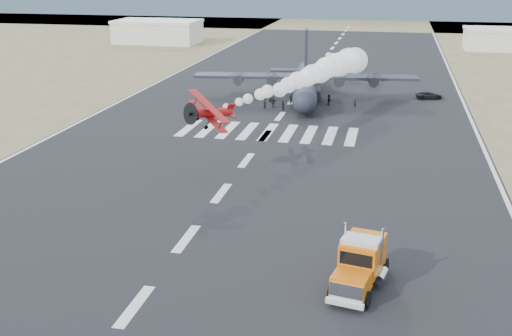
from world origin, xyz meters
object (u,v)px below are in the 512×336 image
(hangar_right, at_px, (503,39))
(crew_f, at_px, (329,100))
(semi_truck, at_px, (360,263))
(crew_b, at_px, (283,106))
(support_vehicle, at_px, (429,95))
(crew_a, at_px, (355,103))
(hangar_left, at_px, (158,31))
(transport_aircraft, at_px, (305,83))
(crew_g, at_px, (265,104))
(crew_e, at_px, (270,96))
(crew_c, at_px, (290,100))
(crew_d, at_px, (273,102))
(aerobatic_biplane, at_px, (210,113))
(crew_h, at_px, (305,101))

(hangar_right, bearing_deg, crew_f, -116.12)
(semi_truck, bearing_deg, crew_b, 116.78)
(support_vehicle, distance_m, crew_a, 16.33)
(support_vehicle, bearing_deg, hangar_right, -34.13)
(hangar_left, relative_size, transport_aircraft, 0.63)
(hangar_left, bearing_deg, crew_g, -58.90)
(transport_aircraft, bearing_deg, hangar_left, 119.79)
(transport_aircraft, bearing_deg, crew_e, -156.66)
(transport_aircraft, height_order, crew_c, transport_aircraft)
(crew_d, relative_size, crew_g, 1.01)
(crew_d, bearing_deg, hangar_left, -74.87)
(transport_aircraft, relative_size, crew_g, 22.53)
(aerobatic_biplane, bearing_deg, crew_h, 99.88)
(transport_aircraft, bearing_deg, crew_h, -89.81)
(crew_c, distance_m, crew_e, 4.80)
(crew_e, height_order, crew_f, crew_f)
(crew_b, bearing_deg, transport_aircraft, 132.68)
(hangar_left, bearing_deg, crew_c, -55.75)
(crew_b, bearing_deg, hangar_left, 178.45)
(aerobatic_biplane, xyz_separation_m, crew_e, (-1.13, 41.50, -6.59))
(crew_c, height_order, crew_h, crew_c)
(crew_f, height_order, crew_h, crew_f)
(crew_c, relative_size, crew_g, 1.06)
(transport_aircraft, xyz_separation_m, crew_c, (-1.68, -6.01, -1.98))
(aerobatic_biplane, bearing_deg, crew_a, 88.23)
(crew_a, xyz_separation_m, crew_f, (-4.54, 1.52, 0.12))
(crew_e, relative_size, crew_g, 1.03)
(aerobatic_biplane, height_order, crew_d, aerobatic_biplane)
(crew_a, height_order, crew_f, crew_f)
(transport_aircraft, bearing_deg, aerobatic_biplane, -103.37)
(semi_truck, height_order, crew_c, semi_truck)
(hangar_left, relative_size, crew_f, 13.12)
(hangar_right, height_order, crew_d, hangar_right)
(crew_a, height_order, crew_d, crew_d)
(transport_aircraft, height_order, support_vehicle, transport_aircraft)
(hangar_left, bearing_deg, hangar_right, 2.92)
(crew_e, xyz_separation_m, crew_f, (10.43, -0.81, 0.05))
(hangar_left, height_order, crew_e, hangar_left)
(crew_c, bearing_deg, crew_h, 106.03)
(hangar_right, bearing_deg, support_vehicle, -107.37)
(crew_g, bearing_deg, hangar_right, -179.95)
(crew_e, bearing_deg, crew_a, 16.78)
(crew_b, xyz_separation_m, crew_h, (3.11, 4.23, 0.01))
(hangar_right, relative_size, crew_e, 11.54)
(hangar_left, bearing_deg, transport_aircraft, -52.68)
(hangar_right, bearing_deg, semi_truck, -101.94)
(hangar_left, xyz_separation_m, crew_g, (48.57, -80.50, -2.54))
(crew_c, bearing_deg, crew_f, 115.12)
(semi_truck, distance_m, crew_d, 62.38)
(hangar_right, distance_m, crew_a, 88.74)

